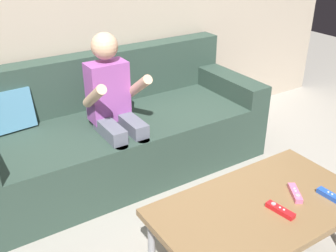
# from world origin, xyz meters

# --- Properties ---
(couch) EXTENTS (2.05, 0.80, 0.79)m
(couch) POSITION_xyz_m (-0.25, 1.20, 0.28)
(couch) COLOR #2D4238
(couch) RESTS_ON ground
(person_seated_on_couch) EXTENTS (0.36, 0.44, 1.02)m
(person_seated_on_couch) POSITION_xyz_m (-0.32, 1.01, 0.58)
(person_seated_on_couch) COLOR slate
(person_seated_on_couch) RESTS_ON ground
(coffee_table) EXTENTS (1.02, 0.57, 0.42)m
(coffee_table) POSITION_xyz_m (-0.09, -0.06, 0.38)
(coffee_table) COLOR brown
(coffee_table) RESTS_ON ground
(game_remote_red_near_edge) EXTENTS (0.06, 0.14, 0.03)m
(game_remote_red_near_edge) POSITION_xyz_m (-0.06, -0.15, 0.43)
(game_remote_red_near_edge) COLOR red
(game_remote_red_near_edge) RESTS_ON coffee_table
(game_remote_pink_center) EXTENTS (0.11, 0.14, 0.03)m
(game_remote_pink_center) POSITION_xyz_m (0.09, -0.10, 0.43)
(game_remote_pink_center) COLOR pink
(game_remote_pink_center) RESTS_ON coffee_table
(game_remote_blue_far_corner) EXTENTS (0.04, 0.14, 0.03)m
(game_remote_blue_far_corner) POSITION_xyz_m (0.22, -0.21, 0.43)
(game_remote_blue_far_corner) COLOR blue
(game_remote_blue_far_corner) RESTS_ON coffee_table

